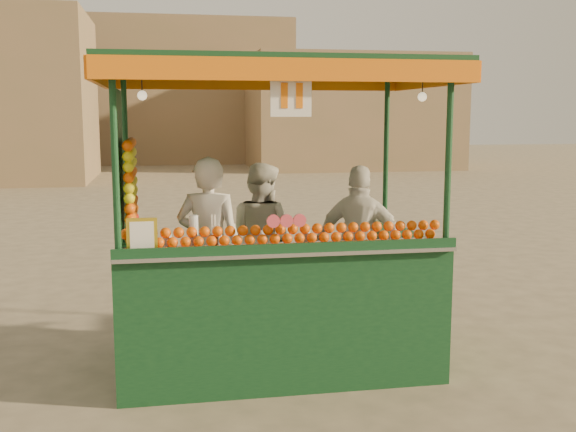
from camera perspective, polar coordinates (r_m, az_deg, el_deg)
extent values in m
plane|color=brown|center=(7.07, 2.12, -11.23)|extent=(90.00, 90.00, 0.00)
cube|color=#87684C|center=(31.65, 5.14, 8.61)|extent=(9.00, 6.00, 5.00)
cube|color=#87684C|center=(36.52, -11.44, 10.02)|extent=(14.00, 7.00, 7.00)
cube|color=#0D321A|center=(6.80, -1.21, -10.58)|extent=(2.89, 1.78, 0.33)
cylinder|color=black|center=(6.71, -9.81, -10.66)|extent=(0.40, 0.11, 0.40)
cylinder|color=black|center=(7.00, 7.00, -9.76)|extent=(0.40, 0.11, 0.40)
cube|color=#0D321A|center=(5.93, -0.10, -7.24)|extent=(2.89, 0.33, 0.89)
cube|color=#0D321A|center=(6.65, -12.35, -5.70)|extent=(0.33, 1.44, 0.89)
cube|color=#0D321A|center=(7.04, 8.98, -4.84)|extent=(0.33, 1.44, 0.89)
cube|color=#B2B2B7|center=(5.86, -0.16, -2.81)|extent=(2.89, 0.51, 0.03)
cylinder|color=#0D321A|center=(5.54, -14.21, 4.22)|extent=(0.06, 0.06, 1.55)
cylinder|color=#0D321A|center=(6.03, 13.22, 4.58)|extent=(0.06, 0.06, 1.55)
cylinder|color=#0D321A|center=(7.19, -13.36, 5.16)|extent=(0.06, 0.06, 1.55)
cylinder|color=#0D321A|center=(7.58, 8.18, 5.46)|extent=(0.06, 0.06, 1.55)
cube|color=#0D321A|center=(6.44, -1.28, 12.34)|extent=(3.11, 2.00, 0.09)
cube|color=orange|center=(5.45, 0.42, 12.12)|extent=(3.11, 0.04, 0.18)
cube|color=orange|center=(7.42, -2.53, 11.13)|extent=(3.11, 0.04, 0.18)
cube|color=orange|center=(6.37, -15.49, 11.29)|extent=(0.04, 2.00, 0.18)
cube|color=orange|center=(6.86, 11.91, 11.19)|extent=(0.04, 2.00, 0.18)
cylinder|color=#DC4351|center=(5.67, -0.13, -0.40)|extent=(0.11, 0.03, 0.11)
cube|color=gold|center=(5.60, -12.07, -1.73)|extent=(0.24, 0.02, 0.31)
cube|color=white|center=(5.53, 0.25, 10.00)|extent=(0.33, 0.02, 0.33)
sphere|color=#FFE5B2|center=(5.59, -12.06, 9.80)|extent=(0.08, 0.08, 0.08)
sphere|color=#FFE5B2|center=(6.00, 11.12, 9.72)|extent=(0.08, 0.08, 0.08)
imported|color=beige|center=(6.42, -6.59, -2.52)|extent=(0.69, 0.55, 1.67)
imported|color=beige|center=(7.19, -2.31, -1.74)|extent=(0.96, 0.93, 1.56)
imported|color=silver|center=(6.89, 6.03, -2.23)|extent=(0.99, 0.73, 1.55)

